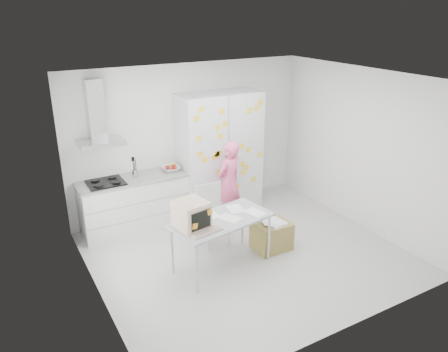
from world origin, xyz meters
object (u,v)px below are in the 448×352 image
desk (203,218)px  chair (212,211)px  person (229,183)px  cardboard_box (272,235)px

desk → chair: desk is taller
person → cardboard_box: bearing=74.7°
person → cardboard_box: person is taller
person → cardboard_box: 1.26m
person → chair: 0.80m
desk → cardboard_box: desk is taller
person → desk: person is taller
person → cardboard_box: size_ratio=2.65×
person → chair: size_ratio=1.52×
desk → chair: 0.94m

